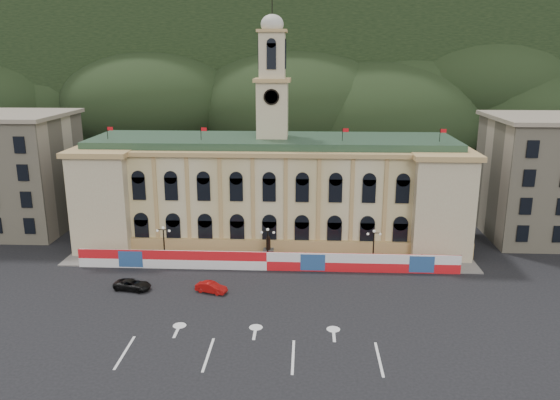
{
  "coord_description": "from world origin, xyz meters",
  "views": [
    {
      "loc": [
        5.02,
        -51.45,
        27.37
      ],
      "look_at": [
        1.59,
        18.0,
        8.75
      ],
      "focal_mm": 35.0,
      "sensor_mm": 36.0,
      "label": 1
    }
  ],
  "objects_px": {
    "lamp_center": "(268,243)",
    "red_sedan": "(211,287)",
    "statue": "(268,254)",
    "black_suv": "(132,285)"
  },
  "relations": [
    {
      "from": "statue",
      "to": "black_suv",
      "type": "xyz_separation_m",
      "value": [
        -15.69,
        -9.83,
        -0.57
      ]
    },
    {
      "from": "lamp_center",
      "to": "red_sedan",
      "type": "height_order",
      "value": "lamp_center"
    },
    {
      "from": "red_sedan",
      "to": "lamp_center",
      "type": "bearing_deg",
      "value": -15.9
    },
    {
      "from": "statue",
      "to": "red_sedan",
      "type": "distance_m",
      "value": 11.87
    },
    {
      "from": "lamp_center",
      "to": "red_sedan",
      "type": "relative_size",
      "value": 1.29
    },
    {
      "from": "statue",
      "to": "lamp_center",
      "type": "bearing_deg",
      "value": -90.0
    },
    {
      "from": "statue",
      "to": "black_suv",
      "type": "relative_size",
      "value": 0.79
    },
    {
      "from": "statue",
      "to": "red_sedan",
      "type": "bearing_deg",
      "value": -120.88
    },
    {
      "from": "lamp_center",
      "to": "black_suv",
      "type": "relative_size",
      "value": 1.09
    },
    {
      "from": "statue",
      "to": "red_sedan",
      "type": "height_order",
      "value": "statue"
    }
  ]
}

